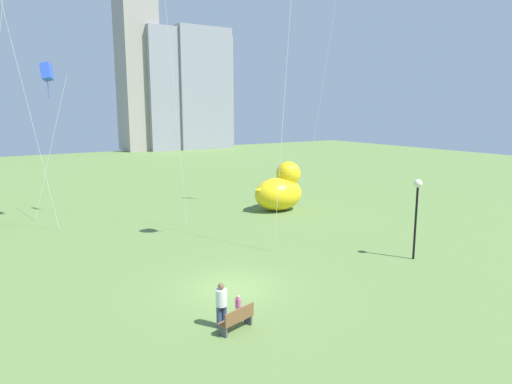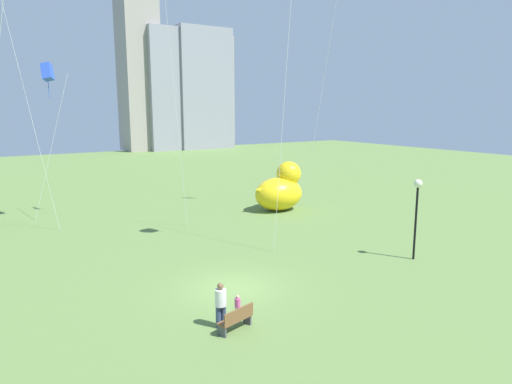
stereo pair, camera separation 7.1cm
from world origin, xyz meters
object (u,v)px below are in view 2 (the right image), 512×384
(person_child, at_px, (238,305))
(lamppost, at_px, (417,200))
(kite_blue, at_px, (47,73))
(park_bench, at_px, (237,319))
(person_adult, at_px, (221,303))
(giant_inflatable_duck, at_px, (280,190))

(person_child, bearing_deg, lamppost, 4.40)
(kite_blue, bearing_deg, park_bench, -83.33)
(park_bench, bearing_deg, person_adult, 122.91)
(park_bench, xyz_separation_m, giant_inflatable_duck, (13.25, 15.51, 1.18))
(lamppost, relative_size, kite_blue, 0.39)
(lamppost, height_order, kite_blue, kite_blue)
(park_bench, height_order, giant_inflatable_duck, giant_inflatable_duck)
(person_child, distance_m, giant_inflatable_duck, 19.41)
(giant_inflatable_duck, height_order, kite_blue, kite_blue)
(lamppost, bearing_deg, kite_blue, 127.58)
(giant_inflatable_duck, bearing_deg, person_child, -130.89)
(person_child, relative_size, lamppost, 0.22)
(person_adult, height_order, kite_blue, kite_blue)
(person_child, height_order, kite_blue, kite_blue)
(park_bench, xyz_separation_m, person_adult, (-0.35, 0.55, 0.49))
(person_child, distance_m, kite_blue, 22.36)
(lamppost, bearing_deg, person_adult, -174.48)
(person_child, relative_size, giant_inflatable_duck, 0.20)
(person_adult, xyz_separation_m, person_child, (0.91, 0.32, -0.44))
(park_bench, bearing_deg, kite_blue, 96.67)
(lamppost, distance_m, kite_blue, 24.94)
(person_adult, bearing_deg, giant_inflatable_duck, 47.74)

